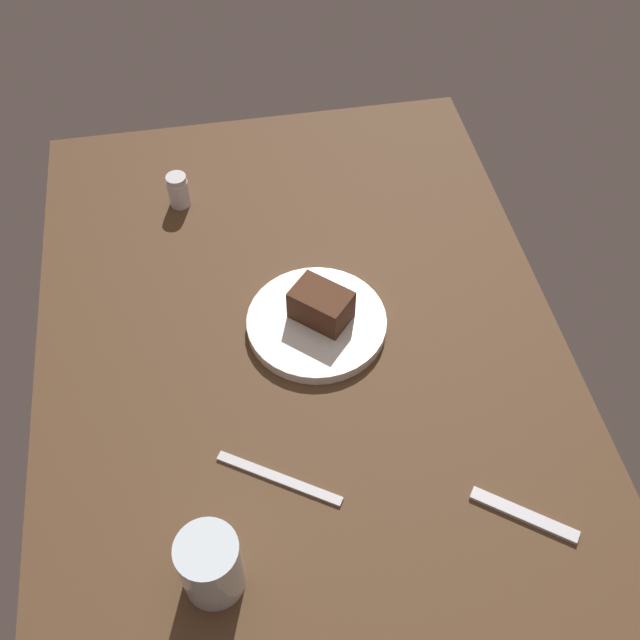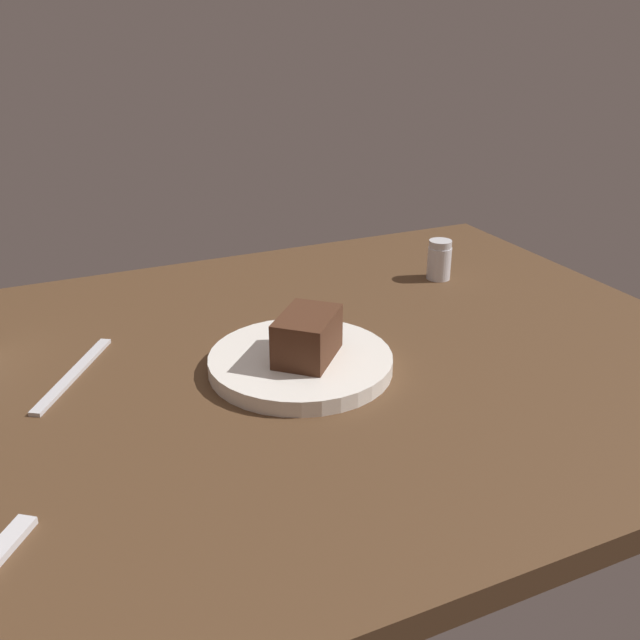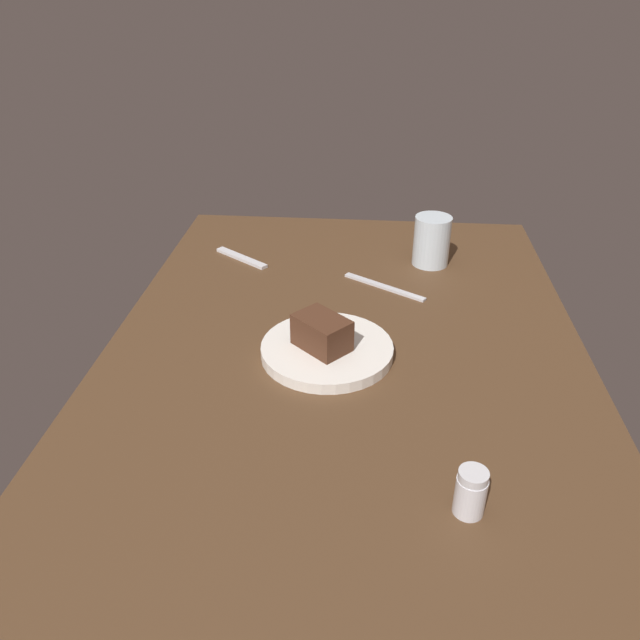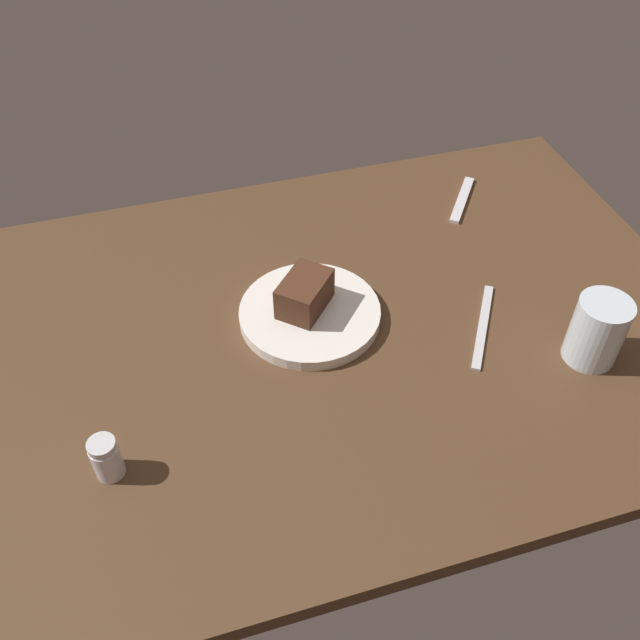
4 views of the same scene
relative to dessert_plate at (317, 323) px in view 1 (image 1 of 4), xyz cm
name	(u,v)px [view 1 (image 1 of 4)]	position (x,y,z in cm)	size (l,w,h in cm)	color
dining_table	(302,353)	(-3.66, 2.98, -2.48)	(120.00, 84.00, 3.00)	#4C331E
dessert_plate	(317,323)	(0.00, 0.00, 0.00)	(22.69, 22.69, 1.97)	white
chocolate_cake_slice	(321,305)	(0.57, -0.86, 3.81)	(9.16, 6.22, 5.65)	#472819
salt_shaker	(178,190)	(33.22, 20.03, 2.23)	(3.89, 3.89, 6.53)	silver
water_glass	(211,565)	(-38.53, 19.99, 4.48)	(7.97, 7.97, 10.93)	silver
dessert_spoon	(524,515)	(-37.07, -22.23, -0.63)	(15.00, 1.80, 0.70)	silver
butter_knife	(279,478)	(-25.80, 9.87, -0.73)	(19.00, 1.40, 0.50)	silver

